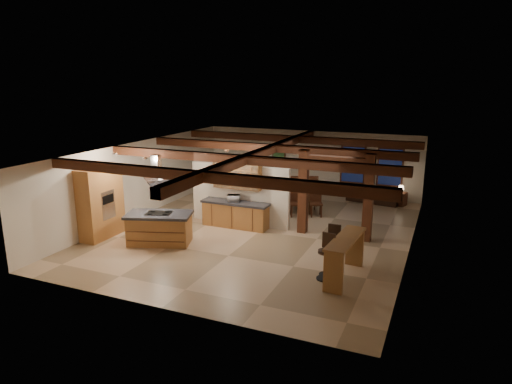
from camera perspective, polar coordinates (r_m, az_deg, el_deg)
ground at (r=16.07m, az=0.49°, el=-4.91°), size 12.00×12.00×0.00m
room_walls at (r=15.58m, az=0.50°, el=1.29°), size 12.00×12.00×12.00m
ceiling_beams at (r=15.40m, az=0.51°, el=4.85°), size 10.00×12.00×0.28m
timber_posts at (r=15.31m, az=9.90°, el=0.78°), size 2.50×0.30×2.90m
partition_wall at (r=16.58m, az=-2.04°, el=-0.35°), size 3.80×0.18×2.20m
pantry_cabinet at (r=16.03m, az=-18.84°, el=-1.25°), size 0.67×1.60×2.40m
back_counter at (r=16.41m, az=-2.59°, el=-2.78°), size 2.50×0.66×0.94m
upper_display_cabinet at (r=16.24m, az=-2.34°, el=2.06°), size 1.80×0.36×0.95m
range_hood at (r=14.75m, az=-12.22°, el=0.24°), size 1.10×1.10×1.40m
back_windows at (r=20.54m, az=14.21°, el=3.19°), size 2.70×0.07×1.70m
framed_art at (r=21.56m, az=2.87°, el=4.64°), size 0.65×0.05×0.85m
recessed_cans at (r=14.90m, az=-11.47°, el=4.68°), size 3.16×2.46×0.03m
kitchen_island at (r=15.10m, az=-11.97°, el=-4.43°), size 2.31×1.71×1.03m
dining_table at (r=18.52m, az=4.86°, el=-1.47°), size 1.60×0.89×0.56m
sofa at (r=20.34m, az=14.48°, el=-0.34°), size 2.31×1.20×0.64m
microwave at (r=16.28m, az=-2.81°, el=-0.78°), size 0.50×0.41×0.24m
bar_counter at (r=12.40m, az=11.08°, el=-7.26°), size 0.70×2.22×1.15m
side_table at (r=20.12m, az=17.58°, el=-0.83°), size 0.57×0.57×0.56m
table_lamp at (r=20.01m, az=17.68°, el=0.53°), size 0.25×0.25×0.29m
bar_stool_a at (r=12.61m, az=8.88°, el=-7.83°), size 0.39×0.39×1.11m
bar_stool_b at (r=12.33m, az=8.74°, el=-7.97°), size 0.44×0.46×1.25m
bar_stool_c at (r=13.13m, az=9.57°, el=-6.68°), size 0.43×0.43×1.22m
dining_chairs at (r=18.42m, az=4.88°, el=-0.32°), size 2.61×2.61×1.31m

